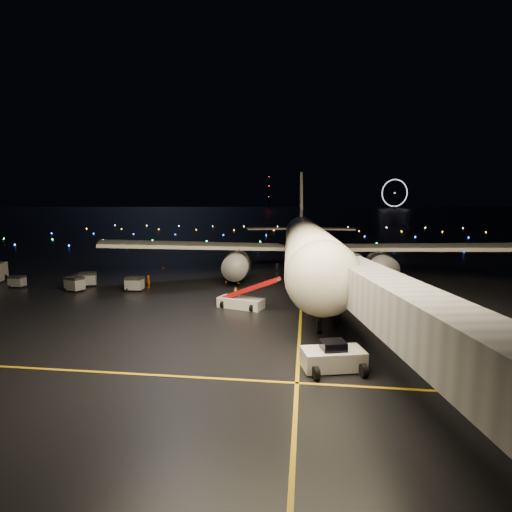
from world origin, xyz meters
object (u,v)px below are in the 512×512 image
at_px(baggage_cart_0, 135,284).
at_px(crew_c, 148,281).
at_px(pushback_tug, 333,355).
at_px(baggage_cart_4, 17,282).
at_px(baggage_cart_1, 88,279).
at_px(baggage_cart_3, 81,280).
at_px(airliner, 306,219).
at_px(baggage_cart_2, 75,284).
at_px(belt_loader, 241,292).

bearing_deg(baggage_cart_0, crew_c, 57.61).
relative_size(pushback_tug, baggage_cart_4, 2.27).
relative_size(pushback_tug, baggage_cart_1, 1.89).
bearing_deg(baggage_cart_3, crew_c, -21.73).
relative_size(airliner, baggage_cart_1, 27.98).
height_order(baggage_cart_2, baggage_cart_4, baggage_cart_2).
distance_m(crew_c, baggage_cart_2, 9.10).
height_order(belt_loader, baggage_cart_0, belt_loader).
distance_m(baggage_cart_1, baggage_cart_4, 9.07).
relative_size(crew_c, baggage_cart_3, 0.94).
bearing_deg(airliner, crew_c, -155.22).
bearing_deg(pushback_tug, baggage_cart_0, 123.35).
height_order(pushback_tug, belt_loader, belt_loader).
xyz_separation_m(pushback_tug, crew_c, (-22.51, 23.31, -0.12)).
relative_size(baggage_cart_0, baggage_cart_4, 1.15).
relative_size(airliner, baggage_cart_0, 29.25).
height_order(airliner, baggage_cart_2, airliner).
height_order(belt_loader, baggage_cart_3, belt_loader).
bearing_deg(baggage_cart_3, baggage_cart_0, -34.48).
relative_size(airliner, pushback_tug, 14.83).
relative_size(baggage_cart_1, baggage_cart_3, 1.19).
bearing_deg(airliner, belt_loader, -112.38).
bearing_deg(crew_c, baggage_cart_2, -105.33).
height_order(belt_loader, crew_c, belt_loader).
bearing_deg(pushback_tug, baggage_cart_3, 129.36).
distance_m(airliner, baggage_cart_1, 32.01).
bearing_deg(baggage_cart_0, baggage_cart_3, 162.21).
relative_size(baggage_cart_2, baggage_cart_3, 1.18).
xyz_separation_m(crew_c, baggage_cart_1, (-8.62, 0.11, 0.06)).
relative_size(belt_loader, baggage_cart_3, 3.87).
distance_m(airliner, pushback_tug, 34.95).
distance_m(baggage_cart_0, baggage_cart_2, 7.59).
bearing_deg(baggage_cart_1, baggage_cart_3, 149.67).
height_order(pushback_tug, baggage_cart_1, pushback_tug).
bearing_deg(baggage_cart_4, belt_loader, -12.36).
height_order(airliner, baggage_cart_3, airliner).
distance_m(airliner, baggage_cart_0, 26.24).
height_order(crew_c, baggage_cart_0, baggage_cart_0).
height_order(baggage_cart_0, baggage_cart_4, baggage_cart_0).
relative_size(belt_loader, baggage_cart_2, 3.29).
bearing_deg(belt_loader, crew_c, 166.58).
bearing_deg(baggage_cart_2, baggage_cart_3, 129.45).
xyz_separation_m(airliner, crew_c, (-20.57, -10.72, -7.81)).
distance_m(baggage_cart_2, baggage_cart_4, 8.98).
height_order(pushback_tug, baggage_cart_4, pushback_tug).
height_order(belt_loader, baggage_cart_4, belt_loader).
distance_m(crew_c, baggage_cart_4, 17.57).
xyz_separation_m(airliner, baggage_cart_0, (-21.63, -12.66, -7.78)).
xyz_separation_m(belt_loader, crew_c, (-13.75, 8.40, -0.86)).
distance_m(airliner, crew_c, 24.47).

